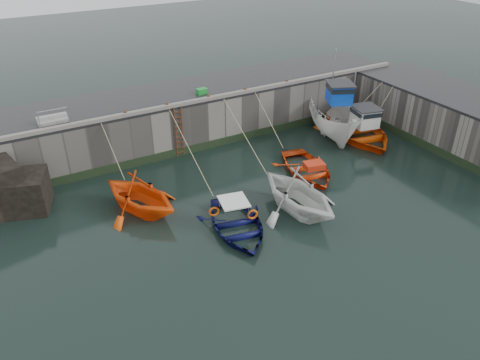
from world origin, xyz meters
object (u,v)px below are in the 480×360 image
ladder (179,132)px  boat_far_white (334,118)px  boat_near_white (141,210)px  bollard_d (245,90)px  boat_near_blue (237,229)px  bollard_a (125,113)px  boat_near_navy (307,172)px  bollard_c (208,97)px  boat_far_orange (358,130)px  boat_near_blacktrim (297,210)px  fish_crate (202,91)px  bollard_e (287,82)px  bollard_b (167,105)px

ladder → boat_far_white: bearing=-11.8°
boat_near_white → bollard_d: bearing=4.6°
boat_near_blue → bollard_d: bollard_d is taller
boat_near_white → bollard_a: bearing=52.5°
boat_near_navy → bollard_c: (-3.35, 5.91, 3.30)m
bollard_d → boat_near_navy: bearing=-82.7°
boat_far_orange → bollard_a: 15.20m
boat_near_blacktrim → bollard_d: (2.06, 8.82, 3.30)m
boat_near_blacktrim → bollard_c: size_ratio=18.10×
boat_near_blue → ladder: bearing=96.9°
ladder → boat_near_blue: 8.59m
bollard_c → bollard_d: (2.60, 0.00, 0.00)m
boat_near_blacktrim → boat_far_white: size_ratio=0.64×
ladder → boat_far_orange: (11.49, -3.27, -1.16)m
boat_near_white → boat_near_blacktrim: bearing=-53.7°
boat_far_white → bollard_c: (-8.05, 2.47, 2.11)m
boat_near_blacktrim → fish_crate: fish_crate is taller
boat_near_blue → boat_far_orange: boat_far_orange is taller
bollard_c → bollard_d: 2.60m
boat_near_white → boat_near_blue: (3.46, -3.83, 0.00)m
boat_near_white → boat_far_orange: bearing=-19.4°
boat_near_blue → boat_near_blacktrim: boat_near_blacktrim is taller
boat_near_blacktrim → bollard_a: bearing=117.6°
boat_near_blue → bollard_e: (8.71, 8.75, 3.30)m
bollard_e → boat_near_white: bearing=-158.0°
ladder → bollard_c: bollard_c is taller
boat_near_blacktrim → bollard_a: (-5.74, 8.82, 3.30)m
ladder → fish_crate: fish_crate is taller
bollard_b → bollard_c: (2.70, 0.00, 0.00)m
boat_near_navy → boat_far_white: bearing=48.0°
boat_near_blacktrim → bollard_a: bollard_a is taller
boat_near_white → boat_far_orange: (15.65, 1.32, 0.44)m
boat_near_blue → bollard_e: size_ratio=17.40×
bollard_c → bollard_d: size_ratio=1.00×
boat_near_navy → bollard_a: bearing=157.1°
boat_far_orange → boat_near_blue: bearing=-144.6°
bollard_d → bollard_e: same height
bollard_d → bollard_e: size_ratio=1.00×
boat_near_blacktrim → bollard_c: (-0.54, 8.82, 3.30)m
bollard_e → boat_far_white: bearing=-47.7°
boat_near_blue → fish_crate: fish_crate is taller
fish_crate → bollard_d: 2.75m
bollard_b → bollard_e: 8.50m
fish_crate → boat_far_white: bearing=-29.6°
boat_near_navy → boat_near_white: bearing=-174.0°
boat_near_blacktrim → bollard_b: (-3.24, 8.82, 3.30)m
ladder → boat_far_white: (10.25, -2.13, -0.40)m
bollard_a → bollard_d: same height
ladder → boat_near_blue: size_ratio=0.66×
boat_near_blacktrim → bollard_e: bearing=53.7°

